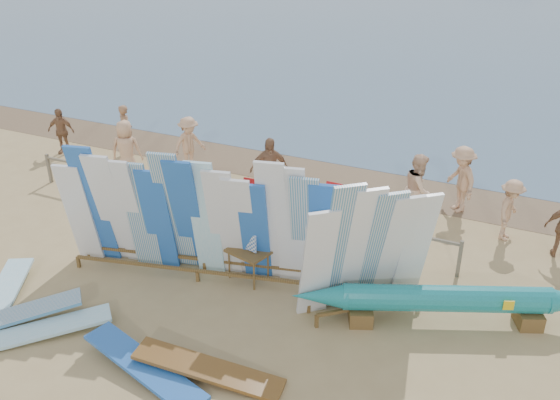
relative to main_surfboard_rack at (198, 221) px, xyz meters
The scene contains 23 objects.
ground 1.70m from the main_surfboard_rack, 144.60° to the right, with size 160.00×160.00×0.00m, color tan.
wet_sand_strip 6.81m from the main_surfboard_rack, 97.04° to the left, with size 40.00×2.60×0.01m, color brown.
fence 2.66m from the main_surfboard_rack, 108.67° to the left, with size 12.08×0.08×0.90m.
main_surfboard_rack is the anchor object (origin of this frame).
side_surfboard_rack 3.70m from the main_surfboard_rack, ahead, with size 2.44×2.26×3.05m.
outrigger_canoe 5.34m from the main_surfboard_rack, ahead, with size 5.72×2.86×0.86m.
vendor_table 1.46m from the main_surfboard_rack, 17.21° to the left, with size 1.01×0.82×1.18m.
flat_board_a 4.36m from the main_surfboard_rack, 139.90° to the right, with size 0.56×2.70×0.07m, color #95D7EE.
flat_board_d 3.48m from the main_surfboard_rack, 75.78° to the right, with size 0.56×2.70×0.07m, color blue.
flat_board_b 3.79m from the main_surfboard_rack, 118.57° to the right, with size 0.56×2.70×0.07m, color #95D7EE.
flat_board_e 4.16m from the main_surfboard_rack, 128.23° to the right, with size 0.56×2.70×0.07m, color silver.
flat_board_c 3.54m from the main_surfboard_rack, 55.57° to the right, with size 0.56×2.70×0.07m, color brown.
beach_chair_left 3.61m from the main_surfboard_rack, 99.50° to the left, with size 0.55×0.57×0.82m.
beach_chair_right 3.21m from the main_surfboard_rack, 79.40° to the left, with size 0.72×0.74×0.93m.
stroller 4.01m from the main_surfboard_rack, 64.47° to the left, with size 0.55×0.78×1.05m.
beachgoer_9 7.36m from the main_surfboard_rack, 51.52° to the left, with size 1.19×0.49×1.84m, color tan.
beachgoer_extra_1 9.36m from the main_surfboard_rack, 151.60° to the left, with size 0.91×0.39×1.55m, color #8C6042.
beachgoer_0 6.05m from the main_surfboard_rack, 143.18° to the left, with size 0.91×0.43×1.86m, color tan.
beachgoer_4 4.13m from the main_surfboard_rack, 94.37° to the left, with size 1.09×0.47×1.87m, color #8C6042.
beachgoer_3 6.16m from the main_surfboard_rack, 125.17° to the left, with size 1.12×0.46×1.74m, color tan.
beachgoer_1 8.12m from the main_surfboard_rack, 139.47° to the left, with size 0.62×0.34×1.71m, color #8C6042.
beachgoer_extra_0 7.58m from the main_surfboard_rack, 38.19° to the left, with size 1.02×0.42×1.57m, color tan.
beachgoer_8 5.93m from the main_surfboard_rack, 51.26° to the left, with size 0.91×0.44×1.88m, color beige.
Camera 1 is at (7.19, -8.77, 7.30)m, focal length 38.00 mm.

